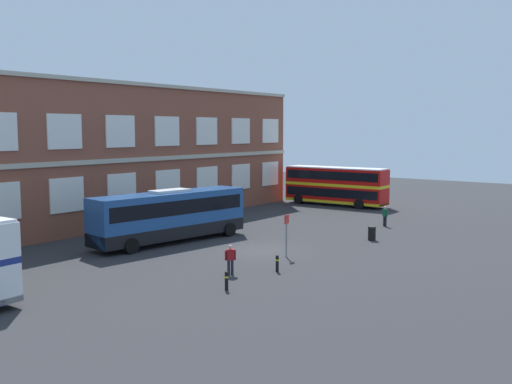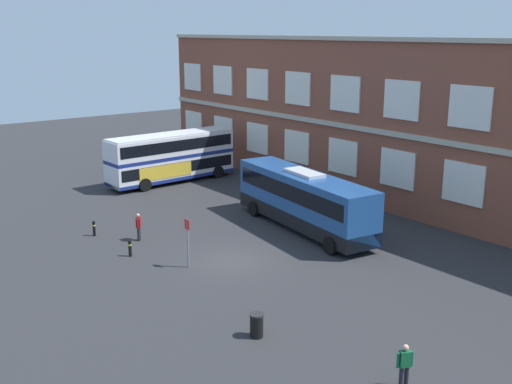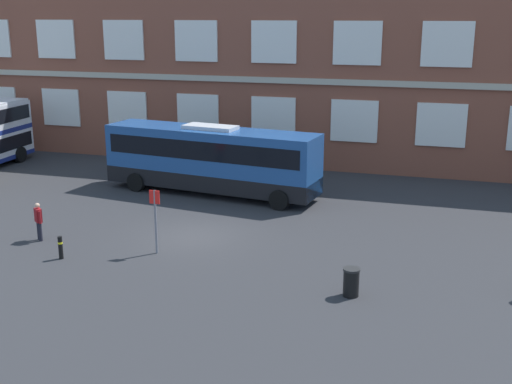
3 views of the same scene
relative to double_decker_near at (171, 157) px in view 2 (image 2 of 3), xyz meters
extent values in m
plane|color=#2B2B2D|center=(17.86, -4.68, -2.15)|extent=(120.00, 120.00, 0.00)
cube|color=brown|center=(15.16, 11.32, 3.66)|extent=(51.21, 8.00, 11.61)
cube|color=#B2A893|center=(15.16, 7.24, 3.43)|extent=(51.21, 0.16, 0.36)
cube|color=#B2A893|center=(15.16, 7.27, 9.62)|extent=(51.21, 0.28, 0.30)
cube|color=silver|center=(-7.88, 7.26, 1.10)|extent=(2.87, 0.12, 2.56)
cube|color=silver|center=(-2.76, 7.26, 1.10)|extent=(2.87, 0.12, 2.56)
cube|color=silver|center=(2.36, 7.26, 1.10)|extent=(2.87, 0.12, 2.56)
cube|color=silver|center=(7.48, 7.26, 1.10)|extent=(2.87, 0.12, 2.56)
cube|color=silver|center=(12.60, 7.26, 1.10)|extent=(2.87, 0.12, 2.56)
cube|color=silver|center=(17.72, 7.26, 1.10)|extent=(2.87, 0.12, 2.56)
cube|color=silver|center=(22.84, 7.26, 1.10)|extent=(2.87, 0.12, 2.56)
cube|color=silver|center=(-7.88, 7.26, 5.75)|extent=(2.87, 0.12, 2.56)
cube|color=silver|center=(-2.76, 7.26, 5.75)|extent=(2.87, 0.12, 2.56)
cube|color=silver|center=(2.36, 7.26, 5.75)|extent=(2.87, 0.12, 2.56)
cube|color=silver|center=(7.48, 7.26, 5.75)|extent=(2.87, 0.12, 2.56)
cube|color=silver|center=(12.60, 7.26, 5.75)|extent=(2.87, 0.12, 2.56)
cube|color=silver|center=(17.72, 7.26, 5.75)|extent=(2.87, 0.12, 2.56)
cube|color=silver|center=(22.84, 7.26, 5.75)|extent=(2.87, 0.12, 2.56)
cube|color=silver|center=(0.00, 0.00, -0.92)|extent=(2.90, 11.07, 1.75)
cube|color=black|center=(0.00, 0.00, -0.71)|extent=(2.92, 10.64, 0.90)
cube|color=navy|center=(0.00, 0.00, 0.10)|extent=(2.90, 11.07, 0.30)
cube|color=silver|center=(0.00, 0.00, 1.03)|extent=(2.90, 11.07, 1.55)
cube|color=black|center=(0.00, 0.00, 1.10)|extent=(2.92, 10.64, 0.90)
cube|color=navy|center=(0.00, 0.00, -1.66)|extent=(2.92, 11.08, 0.28)
cube|color=silver|center=(0.00, 0.00, 1.86)|extent=(2.79, 10.85, 0.12)
cube|color=gold|center=(1.33, -1.28, -0.84)|extent=(0.18, 4.84, 1.10)
cube|color=yellow|center=(-0.17, 5.46, 1.45)|extent=(1.66, 0.11, 0.40)
cylinder|color=black|center=(1.15, 3.89, -1.63)|extent=(0.35, 1.05, 1.04)
cylinder|color=black|center=(-1.40, 3.81, -1.63)|extent=(0.35, 1.05, 1.04)
cylinder|color=black|center=(1.38, -3.26, -1.63)|extent=(0.35, 1.05, 1.04)
cylinder|color=black|center=(-1.17, -3.34, -1.63)|extent=(0.35, 1.05, 1.04)
cube|color=navy|center=(16.15, 0.17, -0.15)|extent=(12.23, 4.13, 3.20)
cube|color=black|center=(16.15, 0.17, 0.49)|extent=(11.53, 4.08, 1.00)
cube|color=black|center=(16.15, 0.17, -1.30)|extent=(12.24, 4.15, 0.90)
cube|color=silver|center=(16.15, 0.17, 1.55)|extent=(3.02, 1.65, 0.20)
cylinder|color=black|center=(20.50, -1.70, -1.63)|extent=(1.07, 0.46, 1.04)
cylinder|color=black|center=(20.84, 0.82, -1.63)|extent=(1.07, 0.46, 1.04)
cylinder|color=black|center=(11.94, -0.55, -1.63)|extent=(1.07, 0.46, 1.04)
cylinder|color=black|center=(12.28, 1.98, -1.63)|extent=(1.07, 0.46, 1.04)
cylinder|color=black|center=(11.58, -9.08, -1.72)|extent=(0.23, 0.23, 0.85)
cylinder|color=black|center=(11.73, -9.21, -1.72)|extent=(0.23, 0.23, 0.85)
cube|color=maroon|center=(11.65, -9.14, -1.00)|extent=(0.46, 0.44, 0.60)
cylinder|color=maroon|center=(11.45, -8.98, -1.03)|extent=(0.15, 0.15, 0.57)
cylinder|color=maroon|center=(11.85, -9.31, -1.03)|extent=(0.15, 0.15, 0.57)
sphere|color=tan|center=(11.65, -9.14, -0.56)|extent=(0.22, 0.22, 0.22)
cylinder|color=black|center=(31.72, -9.27, -1.72)|extent=(0.21, 0.21, 0.85)
cylinder|color=black|center=(31.81, -9.09, -1.72)|extent=(0.21, 0.21, 0.85)
cube|color=#145933|center=(31.77, -9.18, -1.00)|extent=(0.39, 0.46, 0.60)
cylinder|color=#145933|center=(31.65, -9.41, -1.03)|extent=(0.15, 0.15, 0.57)
cylinder|color=#145933|center=(31.88, -8.95, -1.03)|extent=(0.15, 0.15, 0.57)
sphere|color=tan|center=(31.77, -9.18, -0.56)|extent=(0.22, 0.22, 0.22)
cylinder|color=slate|center=(17.23, -9.10, -0.80)|extent=(0.10, 0.10, 2.70)
cube|color=red|center=(17.23, -9.12, 0.27)|extent=(0.44, 0.04, 0.56)
cylinder|color=black|center=(25.57, -10.98, -1.67)|extent=(0.56, 0.56, 0.95)
cylinder|color=black|center=(25.57, -10.98, -1.16)|extent=(0.60, 0.60, 0.08)
cylinder|color=black|center=(9.19, -10.93, -1.67)|extent=(0.18, 0.18, 0.95)
cylinder|color=yellow|center=(9.19, -10.93, -1.47)|extent=(0.19, 0.19, 0.08)
cylinder|color=black|center=(13.79, -10.81, -1.67)|extent=(0.18, 0.18, 0.95)
cylinder|color=yellow|center=(13.79, -10.81, -1.47)|extent=(0.19, 0.19, 0.08)
camera|label=1|loc=(-12.18, -28.99, 5.89)|focal=40.03mm
camera|label=2|loc=(43.89, -25.31, 10.24)|focal=43.27mm
camera|label=3|loc=(28.47, -32.09, 7.45)|focal=45.55mm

